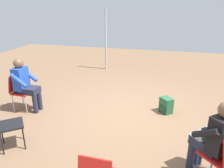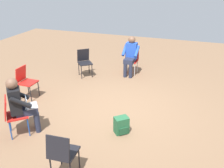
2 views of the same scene
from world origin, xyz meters
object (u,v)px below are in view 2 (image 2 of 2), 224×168
at_px(chair_southeast, 84,61).
at_px(chair_east, 25,80).
at_px(chair_northeast, 13,113).
at_px(backpack_near_laptop_user, 121,126).
at_px(person_with_laptop, 20,103).
at_px(chair_north, 62,152).
at_px(chair_south, 132,58).
at_px(person_in_blue, 131,54).

bearing_deg(chair_southeast, chair_east, 27.43).
xyz_separation_m(chair_northeast, backpack_near_laptop_user, (-2.02, -0.76, -0.34)).
bearing_deg(chair_southeast, person_with_laptop, 52.56).
xyz_separation_m(chair_north, person_with_laptop, (1.38, -0.83, 0.20)).
bearing_deg(chair_south, person_with_laptop, 73.76).
bearing_deg(person_with_laptop, chair_south, 120.78).
distance_m(chair_south, person_in_blue, 0.26).
bearing_deg(person_in_blue, backpack_near_laptop_user, 102.94).
distance_m(chair_northeast, chair_south, 4.31).
xyz_separation_m(chair_north, chair_southeast, (1.52, -4.09, 0.00)).
relative_size(chair_northeast, chair_south, 1.00).
bearing_deg(person_with_laptop, backpack_near_laptop_user, 66.70).
height_order(chair_south, person_with_laptop, person_with_laptop).
xyz_separation_m(chair_north, chair_south, (0.16, -4.81, 0.00)).
xyz_separation_m(chair_southeast, person_in_blue, (-1.36, -0.55, 0.20)).
relative_size(chair_northeast, person_in_blue, 0.69).
height_order(chair_east, backpack_near_laptop_user, chair_east).
bearing_deg(person_in_blue, chair_northeast, 71.91).
xyz_separation_m(person_with_laptop, backpack_near_laptop_user, (-1.90, -0.65, -0.53)).
distance_m(chair_northeast, person_with_laptop, 0.26).
xyz_separation_m(chair_east, chair_south, (-2.15, -2.61, 0.00)).
bearing_deg(chair_north, chair_northeast, 151.23).
distance_m(chair_southeast, chair_east, 2.06).
distance_m(chair_east, backpack_near_laptop_user, 2.94).
height_order(chair_south, backpack_near_laptop_user, chair_south).
bearing_deg(backpack_near_laptop_user, chair_northeast, 20.65).
relative_size(chair_southeast, chair_northeast, 1.00).
distance_m(person_with_laptop, person_in_blue, 4.00).
distance_m(chair_south, backpack_near_laptop_user, 3.41).
bearing_deg(person_with_laptop, chair_northeast, -90.00).
bearing_deg(chair_south, person_in_blue, 90.00).
bearing_deg(person_with_laptop, person_in_blue, 120.11).
bearing_deg(chair_northeast, person_with_laptop, 90.00).
relative_size(chair_north, chair_east, 1.00).
bearing_deg(person_in_blue, chair_southeast, 22.76).
height_order(chair_northeast, backpack_near_laptop_user, chair_northeast).
distance_m(chair_east, chair_south, 3.39).
bearing_deg(backpack_near_laptop_user, person_with_laptop, 18.87).
height_order(person_with_laptop, backpack_near_laptop_user, person_with_laptop).
height_order(chair_southeast, chair_east, same).
bearing_deg(chair_north, person_in_blue, 88.61).
distance_m(chair_northeast, person_in_blue, 4.15).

